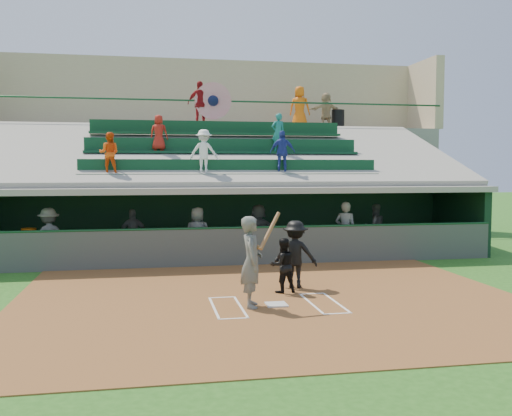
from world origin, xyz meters
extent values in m
plane|color=#245919|center=(0.00, 0.00, 0.00)|extent=(100.00, 100.00, 0.00)
cube|color=brown|center=(0.00, 0.50, 0.01)|extent=(11.00, 9.00, 0.02)
cube|color=silver|center=(0.00, 0.00, 0.04)|extent=(0.43, 0.43, 0.03)
cube|color=silver|center=(-0.75, 0.00, 0.02)|extent=(0.05, 1.80, 0.01)
cube|color=white|center=(0.75, 0.00, 0.02)|extent=(0.05, 1.80, 0.01)
cube|color=silver|center=(-1.30, 0.00, 0.02)|extent=(0.05, 1.80, 0.01)
cube|color=white|center=(1.30, 0.00, 0.02)|extent=(0.05, 1.80, 0.01)
cube|color=white|center=(-1.02, 0.90, 0.02)|extent=(0.60, 0.05, 0.01)
cube|color=white|center=(1.02, 0.90, 0.02)|extent=(0.60, 0.05, 0.01)
cube|color=white|center=(-1.02, -0.90, 0.02)|extent=(0.60, 0.05, 0.01)
cube|color=white|center=(1.02, -0.90, 0.02)|extent=(0.60, 0.05, 0.01)
cube|color=gray|center=(0.00, 6.75, 0.02)|extent=(16.00, 3.50, 0.04)
cube|color=gray|center=(0.00, 13.50, 2.30)|extent=(20.00, 3.00, 4.60)
cube|color=#4A4F4A|center=(0.00, 5.00, 0.55)|extent=(16.00, 0.06, 1.10)
cylinder|color=#154322|center=(0.00, 5.00, 1.12)|extent=(16.00, 0.08, 0.08)
cube|color=black|center=(0.00, 8.50, 1.10)|extent=(16.00, 0.25, 2.20)
cube|color=black|center=(8.00, 6.75, 1.10)|extent=(0.25, 3.50, 2.20)
cube|color=gray|center=(0.00, 6.75, 2.20)|extent=(16.40, 3.90, 0.18)
cube|color=gray|center=(0.00, 10.25, 1.15)|extent=(16.40, 3.50, 2.30)
cube|color=gray|center=(0.00, 11.90, 2.30)|extent=(16.40, 0.30, 4.60)
cube|color=gray|center=(0.00, 8.60, 3.45)|extent=(16.40, 6.51, 2.37)
cube|color=#0D3920|center=(0.00, 6.20, 2.65)|extent=(9.40, 0.42, 0.08)
cube|color=#0D3A1F|center=(0.00, 6.40, 2.91)|extent=(9.40, 0.06, 0.45)
cube|color=#0B341F|center=(0.00, 8.10, 3.40)|extent=(9.40, 0.42, 0.08)
cube|color=#0D3D21|center=(0.00, 8.30, 3.66)|extent=(9.40, 0.06, 0.45)
cube|color=#0D391C|center=(0.00, 10.00, 4.15)|extent=(9.40, 0.42, 0.08)
cube|color=#0D3B1D|center=(0.00, 10.20, 4.41)|extent=(9.40, 0.06, 0.45)
imported|color=#EE500E|center=(-3.75, 6.30, 3.31)|extent=(0.66, 0.54, 1.25)
imported|color=white|center=(-0.91, 6.30, 3.37)|extent=(0.98, 0.71, 1.36)
imported|color=#253695|center=(1.59, 6.30, 3.37)|extent=(0.84, 0.45, 1.36)
imported|color=#A31D12|center=(-2.25, 8.20, 4.05)|extent=(0.66, 0.50, 1.21)
imported|color=#19736B|center=(1.87, 8.20, 4.11)|extent=(0.53, 0.39, 1.33)
cylinder|color=#133E20|center=(0.00, 12.00, 5.60)|extent=(20.00, 0.07, 0.07)
cylinder|color=red|center=(0.00, 11.98, 5.60)|extent=(1.50, 0.06, 1.50)
sphere|color=#0D1435|center=(0.00, 11.95, 5.60)|extent=(0.44, 0.44, 0.44)
cube|color=tan|center=(0.00, 15.00, 6.20)|extent=(20.00, 0.40, 3.20)
cube|color=tan|center=(10.00, 13.50, 6.20)|extent=(0.40, 3.00, 3.20)
imported|color=#50534E|center=(-0.53, -0.05, 0.95)|extent=(0.52, 0.73, 1.87)
cylinder|color=#926035|center=(-0.18, -0.20, 1.60)|extent=(0.56, 0.54, 0.75)
sphere|color=brown|center=(-0.40, -0.05, 1.25)|extent=(0.10, 0.10, 0.10)
imported|color=black|center=(0.40, 1.17, 0.65)|extent=(0.68, 0.58, 1.25)
imported|color=black|center=(0.83, 1.67, 0.82)|extent=(1.17, 0.91, 1.60)
cube|color=olive|center=(0.15, 7.95, 0.26)|extent=(14.30, 5.31, 0.45)
cube|color=white|center=(-5.99, 6.13, 0.36)|extent=(0.80, 0.64, 0.64)
cylinder|color=orange|center=(-6.06, 6.11, 0.89)|extent=(0.42, 0.42, 0.42)
imported|color=#5C5F5A|center=(-5.44, 5.73, 0.88)|extent=(1.25, 1.02, 1.68)
imported|color=#52544F|center=(-3.10, 6.65, 0.82)|extent=(0.97, 0.55, 1.55)
imported|color=#5F625C|center=(-1.16, 5.83, 0.86)|extent=(0.91, 0.71, 1.65)
imported|color=#525550|center=(0.85, 6.50, 0.87)|extent=(1.62, 0.92, 1.67)
imported|color=#61645F|center=(3.43, 5.51, 0.93)|extent=(0.78, 0.70, 1.78)
imported|color=#5B5E59|center=(5.02, 7.02, 0.84)|extent=(0.84, 0.69, 1.60)
cylinder|color=black|center=(5.70, 13.10, 5.02)|extent=(0.57, 0.57, 0.85)
imported|color=#A31215|center=(-0.50, 12.08, 5.50)|extent=(1.09, 0.53, 1.80)
imported|color=#DE610D|center=(3.93, 13.08, 5.52)|extent=(1.05, 0.87, 1.85)
imported|color=tan|center=(5.10, 12.97, 5.39)|extent=(1.52, 0.69, 1.58)
camera|label=1|loc=(-2.53, -11.39, 2.86)|focal=40.00mm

